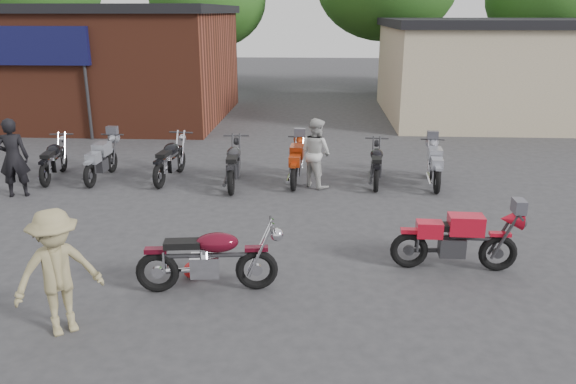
# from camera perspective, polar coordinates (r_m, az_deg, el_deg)

# --- Properties ---
(ground) EXTENTS (90.00, 90.00, 0.00)m
(ground) POSITION_cam_1_polar(r_m,az_deg,el_deg) (8.91, -2.46, -9.04)
(ground) COLOR #323234
(brick_building) EXTENTS (12.00, 8.00, 4.00)m
(brick_building) POSITION_cam_1_polar(r_m,az_deg,el_deg) (24.10, -21.24, 11.85)
(brick_building) COLOR maroon
(brick_building) RESTS_ON ground
(stucco_building) EXTENTS (10.00, 8.00, 3.50)m
(stucco_building) POSITION_cam_1_polar(r_m,az_deg,el_deg) (24.26, 22.19, 11.18)
(stucco_building) COLOR tan
(stucco_building) RESTS_ON ground
(tree_0) EXTENTS (6.56, 6.56, 8.20)m
(tree_0) POSITION_cam_1_polar(r_m,az_deg,el_deg) (33.38, -24.09, 16.51)
(tree_0) COLOR #224B14
(tree_0) RESTS_ON ground
(tree_1) EXTENTS (5.92, 5.92, 7.40)m
(tree_1) POSITION_cam_1_polar(r_m,az_deg,el_deg) (30.47, -8.06, 17.07)
(tree_1) COLOR #224B14
(tree_1) RESTS_ON ground
(tree_2) EXTENTS (7.04, 7.04, 8.80)m
(tree_2) POSITION_cam_1_polar(r_m,az_deg,el_deg) (30.07, 9.89, 18.31)
(tree_2) COLOR #224B14
(tree_2) RESTS_ON ground
(tree_3) EXTENTS (6.08, 6.08, 7.60)m
(tree_3) POSITION_cam_1_polar(r_m,az_deg,el_deg) (31.92, 24.83, 15.88)
(tree_3) COLOR #224B14
(tree_3) RESTS_ON ground
(vintage_motorcycle) EXTENTS (2.11, 0.91, 1.18)m
(vintage_motorcycle) POSITION_cam_1_polar(r_m,az_deg,el_deg) (8.46, -7.98, -6.30)
(vintage_motorcycle) COLOR #510A18
(vintage_motorcycle) RESTS_ON ground
(sportbike) EXTENTS (1.97, 0.69, 1.13)m
(sportbike) POSITION_cam_1_polar(r_m,az_deg,el_deg) (9.46, 16.81, -4.41)
(sportbike) COLOR red
(sportbike) RESTS_ON ground
(helmet) EXTENTS (0.35, 0.35, 0.27)m
(helmet) POSITION_cam_1_polar(r_m,az_deg,el_deg) (9.08, -9.67, -7.83)
(helmet) COLOR red
(helmet) RESTS_ON ground
(person_dark) EXTENTS (0.75, 0.60, 1.80)m
(person_dark) POSITION_cam_1_polar(r_m,az_deg,el_deg) (14.04, -26.14, 3.14)
(person_dark) COLOR black
(person_dark) RESTS_ON ground
(person_light) EXTENTS (1.02, 1.01, 1.66)m
(person_light) POSITION_cam_1_polar(r_m,az_deg,el_deg) (13.39, 2.85, 4.01)
(person_light) COLOR beige
(person_light) RESTS_ON ground
(person_tan) EXTENTS (1.26, 1.17, 1.70)m
(person_tan) POSITION_cam_1_polar(r_m,az_deg,el_deg) (7.81, -22.36, -7.57)
(person_tan) COLOR #94885B
(person_tan) RESTS_ON ground
(row_bike_0) EXTENTS (0.88, 1.95, 1.09)m
(row_bike_0) POSITION_cam_1_polar(r_m,az_deg,el_deg) (15.23, -22.75, 3.23)
(row_bike_0) COLOR black
(row_bike_0) RESTS_ON ground
(row_bike_1) EXTENTS (0.67, 1.90, 1.09)m
(row_bike_1) POSITION_cam_1_polar(r_m,az_deg,el_deg) (14.77, -18.47, 3.28)
(row_bike_1) COLOR gray
(row_bike_1) RESTS_ON ground
(row_bike_2) EXTENTS (0.85, 2.05, 1.15)m
(row_bike_2) POSITION_cam_1_polar(r_m,az_deg,el_deg) (14.28, -11.91, 3.48)
(row_bike_2) COLOR black
(row_bike_2) RESTS_ON ground
(row_bike_3) EXTENTS (0.79, 2.06, 1.17)m
(row_bike_3) POSITION_cam_1_polar(r_m,az_deg,el_deg) (13.56, -5.55, 3.06)
(row_bike_3) COLOR #262628
(row_bike_3) RESTS_ON ground
(row_bike_4) EXTENTS (0.71, 1.91, 1.09)m
(row_bike_4) POSITION_cam_1_polar(r_m,az_deg,el_deg) (13.75, 0.88, 3.18)
(row_bike_4) COLOR #A7320D
(row_bike_4) RESTS_ON ground
(row_bike_5) EXTENTS (0.76, 1.89, 1.07)m
(row_bike_5) POSITION_cam_1_polar(r_m,az_deg,el_deg) (13.83, 8.97, 3.01)
(row_bike_5) COLOR black
(row_bike_5) RESTS_ON ground
(row_bike_6) EXTENTS (0.76, 1.89, 1.07)m
(row_bike_6) POSITION_cam_1_polar(r_m,az_deg,el_deg) (13.98, 14.68, 2.80)
(row_bike_6) COLOR #9497A2
(row_bike_6) RESTS_ON ground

